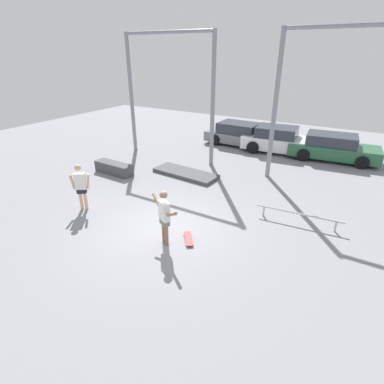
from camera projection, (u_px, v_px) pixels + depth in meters
name	position (u px, v px, depth m)	size (l,w,h in m)	color
ground_plane	(163.00, 229.00, 9.72)	(36.00, 36.00, 0.00)	gray
skateboarder	(164.00, 215.00, 8.60)	(1.33, 0.76, 1.72)	#8C664C
skateboard	(188.00, 238.00, 9.12)	(0.65, 0.75, 0.08)	red
grind_box	(114.00, 168.00, 14.03)	(1.97, 0.59, 0.52)	#47474C
manual_pad	(186.00, 173.00, 13.92)	(3.08, 1.13, 0.16)	#47474C
grind_rail	(299.00, 215.00, 9.91)	(2.81, 0.29, 0.40)	#B7BABF
canopy_support_left	(168.00, 86.00, 14.78)	(5.16, 0.20, 6.10)	gray
canopy_support_right	(342.00, 98.00, 11.13)	(5.16, 0.20, 6.10)	gray
parked_car_grey	(240.00, 134.00, 18.17)	(4.23, 2.03, 1.34)	slate
parked_car_white	(278.00, 140.00, 16.87)	(4.07, 2.23, 1.43)	white
parked_car_green	(333.00, 148.00, 15.66)	(4.56, 2.24, 1.35)	#28603D
bystander	(81.00, 185.00, 10.55)	(0.62, 0.49, 1.72)	#DBAD89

